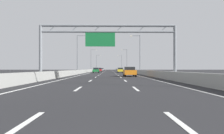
% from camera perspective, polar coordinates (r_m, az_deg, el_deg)
% --- Properties ---
extents(ground_plane, '(260.00, 260.00, 0.00)m').
position_cam_1_polar(ground_plane, '(101.45, -0.77, -1.09)').
color(ground_plane, '#262628').
extents(lane_dash_left_0, '(0.16, 3.00, 0.01)m').
position_cam_1_polar(lane_dash_left_0, '(5.47, -22.29, -13.80)').
color(lane_dash_left_0, white).
rests_on(lane_dash_left_0, ground_plane).
extents(lane_dash_left_1, '(0.16, 3.00, 0.01)m').
position_cam_1_polar(lane_dash_left_1, '(14.14, -8.67, -5.53)').
color(lane_dash_left_1, white).
rests_on(lane_dash_left_1, ground_plane).
extents(lane_dash_left_2, '(0.16, 3.00, 0.01)m').
position_cam_1_polar(lane_dash_left_2, '(23.06, -5.55, -3.53)').
color(lane_dash_left_2, white).
rests_on(lane_dash_left_2, ground_plane).
extents(lane_dash_left_3, '(0.16, 3.00, 0.01)m').
position_cam_1_polar(lane_dash_left_3, '(32.03, -4.19, -2.65)').
color(lane_dash_left_3, white).
rests_on(lane_dash_left_3, ground_plane).
extents(lane_dash_left_4, '(0.16, 3.00, 0.01)m').
position_cam_1_polar(lane_dash_left_4, '(41.01, -3.42, -2.15)').
color(lane_dash_left_4, white).
rests_on(lane_dash_left_4, ground_plane).
extents(lane_dash_left_5, '(0.16, 3.00, 0.01)m').
position_cam_1_polar(lane_dash_left_5, '(50.00, -2.92, -1.83)').
color(lane_dash_left_5, white).
rests_on(lane_dash_left_5, ground_plane).
extents(lane_dash_left_6, '(0.16, 3.00, 0.01)m').
position_cam_1_polar(lane_dash_left_6, '(58.99, -2.58, -1.61)').
color(lane_dash_left_6, white).
rests_on(lane_dash_left_6, ground_plane).
extents(lane_dash_left_7, '(0.16, 3.00, 0.01)m').
position_cam_1_polar(lane_dash_left_7, '(67.98, -2.33, -1.44)').
color(lane_dash_left_7, white).
rests_on(lane_dash_left_7, ground_plane).
extents(lane_dash_left_8, '(0.16, 3.00, 0.01)m').
position_cam_1_polar(lane_dash_left_8, '(76.98, -2.14, -1.32)').
color(lane_dash_left_8, white).
rests_on(lane_dash_left_8, ground_plane).
extents(lane_dash_left_9, '(0.16, 3.00, 0.01)m').
position_cam_1_polar(lane_dash_left_9, '(85.98, -1.99, -1.22)').
color(lane_dash_left_9, white).
rests_on(lane_dash_left_9, ground_plane).
extents(lane_dash_left_10, '(0.16, 3.00, 0.01)m').
position_cam_1_polar(lane_dash_left_10, '(94.97, -1.86, -1.14)').
color(lane_dash_left_10, white).
rests_on(lane_dash_left_10, ground_plane).
extents(lane_dash_left_11, '(0.16, 3.00, 0.01)m').
position_cam_1_polar(lane_dash_left_11, '(103.97, -1.76, -1.07)').
color(lane_dash_left_11, white).
rests_on(lane_dash_left_11, ground_plane).
extents(lane_dash_left_12, '(0.16, 3.00, 0.01)m').
position_cam_1_polar(lane_dash_left_12, '(112.97, -1.67, -1.02)').
color(lane_dash_left_12, white).
rests_on(lane_dash_left_12, ground_plane).
extents(lane_dash_left_13, '(0.16, 3.00, 0.01)m').
position_cam_1_polar(lane_dash_left_13, '(121.97, -1.60, -0.97)').
color(lane_dash_left_13, white).
rests_on(lane_dash_left_13, ground_plane).
extents(lane_dash_left_14, '(0.16, 3.00, 0.01)m').
position_cam_1_polar(lane_dash_left_14, '(130.97, -1.54, -0.93)').
color(lane_dash_left_14, white).
rests_on(lane_dash_left_14, ground_plane).
extents(lane_dash_left_15, '(0.16, 3.00, 0.01)m').
position_cam_1_polar(lane_dash_left_15, '(139.96, -1.48, -0.89)').
color(lane_dash_left_15, white).
rests_on(lane_dash_left_15, ground_plane).
extents(lane_dash_left_16, '(0.16, 3.00, 0.01)m').
position_cam_1_polar(lane_dash_left_16, '(148.96, -1.43, -0.86)').
color(lane_dash_left_16, white).
rests_on(lane_dash_left_16, ground_plane).
extents(lane_dash_left_17, '(0.16, 3.00, 0.01)m').
position_cam_1_polar(lane_dash_left_17, '(157.96, -1.39, -0.83)').
color(lane_dash_left_17, white).
rests_on(lane_dash_left_17, ground_plane).
extents(lane_dash_right_0, '(0.16, 3.00, 0.01)m').
position_cam_1_polar(lane_dash_right_0, '(5.36, 17.75, -14.07)').
color(lane_dash_right_0, white).
rests_on(lane_dash_right_0, ground_plane).
extents(lane_dash_right_1, '(0.16, 3.00, 0.01)m').
position_cam_1_polar(lane_dash_right_1, '(14.10, 6.05, -5.55)').
color(lane_dash_right_1, white).
rests_on(lane_dash_right_1, ground_plane).
extents(lane_dash_right_2, '(0.16, 3.00, 0.01)m').
position_cam_1_polar(lane_dash_right_2, '(23.04, 3.42, -3.54)').
color(lane_dash_right_2, white).
rests_on(lane_dash_right_2, ground_plane).
extents(lane_dash_right_3, '(0.16, 3.00, 0.01)m').
position_cam_1_polar(lane_dash_right_3, '(32.01, 2.27, -2.65)').
color(lane_dash_right_3, white).
rests_on(lane_dash_right_3, ground_plane).
extents(lane_dash_right_4, '(0.16, 3.00, 0.01)m').
position_cam_1_polar(lane_dash_right_4, '(41.00, 1.62, -2.15)').
color(lane_dash_right_4, white).
rests_on(lane_dash_right_4, ground_plane).
extents(lane_dash_right_5, '(0.16, 3.00, 0.01)m').
position_cam_1_polar(lane_dash_right_5, '(49.99, 1.20, -1.83)').
color(lane_dash_right_5, white).
rests_on(lane_dash_right_5, ground_plane).
extents(lane_dash_right_6, '(0.16, 3.00, 0.01)m').
position_cam_1_polar(lane_dash_right_6, '(58.98, 0.92, -1.61)').
color(lane_dash_right_6, white).
rests_on(lane_dash_right_6, ground_plane).
extents(lane_dash_right_7, '(0.16, 3.00, 0.01)m').
position_cam_1_polar(lane_dash_right_7, '(67.98, 0.70, -1.44)').
color(lane_dash_right_7, white).
rests_on(lane_dash_right_7, ground_plane).
extents(lane_dash_right_8, '(0.16, 3.00, 0.01)m').
position_cam_1_polar(lane_dash_right_8, '(76.97, 0.54, -1.32)').
color(lane_dash_right_8, white).
rests_on(lane_dash_right_8, ground_plane).
extents(lane_dash_right_9, '(0.16, 3.00, 0.01)m').
position_cam_1_polar(lane_dash_right_9, '(85.97, 0.41, -1.22)').
color(lane_dash_right_9, white).
rests_on(lane_dash_right_9, ground_plane).
extents(lane_dash_right_10, '(0.16, 3.00, 0.01)m').
position_cam_1_polar(lane_dash_right_10, '(94.97, 0.31, -1.14)').
color(lane_dash_right_10, white).
rests_on(lane_dash_right_10, ground_plane).
extents(lane_dash_right_11, '(0.16, 3.00, 0.01)m').
position_cam_1_polar(lane_dash_right_11, '(103.97, 0.22, -1.07)').
color(lane_dash_right_11, white).
rests_on(lane_dash_right_11, ground_plane).
extents(lane_dash_right_12, '(0.16, 3.00, 0.01)m').
position_cam_1_polar(lane_dash_right_12, '(112.96, 0.15, -1.02)').
color(lane_dash_right_12, white).
rests_on(lane_dash_right_12, ground_plane).
extents(lane_dash_right_13, '(0.16, 3.00, 0.01)m').
position_cam_1_polar(lane_dash_right_13, '(121.96, 0.09, -0.97)').
color(lane_dash_right_13, white).
rests_on(lane_dash_right_13, ground_plane).
extents(lane_dash_right_14, '(0.16, 3.00, 0.01)m').
position_cam_1_polar(lane_dash_right_14, '(130.96, 0.04, -0.93)').
color(lane_dash_right_14, white).
rests_on(lane_dash_right_14, ground_plane).
extents(lane_dash_right_15, '(0.16, 3.00, 0.01)m').
position_cam_1_polar(lane_dash_right_15, '(139.96, -0.01, -0.89)').
color(lane_dash_right_15, white).
rests_on(lane_dash_right_15, ground_plane).
extents(lane_dash_right_16, '(0.16, 3.00, 0.01)m').
position_cam_1_polar(lane_dash_right_16, '(148.96, -0.05, -0.86)').
color(lane_dash_right_16, white).
rests_on(lane_dash_right_16, ground_plane).
extents(lane_dash_right_17, '(0.16, 3.00, 0.01)m').
position_cam_1_polar(lane_dash_right_17, '(157.96, -0.09, -0.83)').
color(lane_dash_right_17, white).
rests_on(lane_dash_right_17, ground_plane).
extents(edge_line_left, '(0.16, 176.00, 0.01)m').
position_cam_1_polar(edge_line_left, '(89.62, -4.14, -1.18)').
color(edge_line_left, white).
rests_on(edge_line_left, ground_plane).
extents(edge_line_right, '(0.16, 176.00, 0.01)m').
position_cam_1_polar(edge_line_right, '(89.60, 2.58, -1.18)').
color(edge_line_right, white).
rests_on(edge_line_right, ground_plane).
extents(barrier_left, '(0.45, 220.00, 0.95)m').
position_cam_1_polar(barrier_left, '(111.67, -4.30, -0.78)').
color(barrier_left, '#9E9E99').
rests_on(barrier_left, ground_plane).
extents(barrier_right, '(0.45, 220.00, 0.95)m').
position_cam_1_polar(barrier_right, '(111.65, 2.78, -0.78)').
color(barrier_right, '#9E9E99').
rests_on(barrier_right, ground_plane).
extents(sign_gantry, '(15.77, 0.36, 6.36)m').
position_cam_1_polar(sign_gantry, '(25.66, -1.30, 7.57)').
color(sign_gantry, gray).
rests_on(sign_gantry, ground_plane).
extents(streetlamp_left_mid, '(2.58, 0.28, 9.50)m').
position_cam_1_polar(streetlamp_left_mid, '(55.20, -8.64, 3.91)').
color(streetlamp_left_mid, slate).
rests_on(streetlamp_left_mid, ground_plane).
extents(streetlamp_right_mid, '(2.58, 0.28, 9.50)m').
position_cam_1_polar(streetlamp_right_mid, '(55.15, 6.95, 3.91)').
color(streetlamp_right_mid, slate).
rests_on(streetlamp_right_mid, ground_plane).
extents(streetlamp_left_far, '(2.58, 0.28, 9.50)m').
position_cam_1_polar(streetlamp_left_far, '(95.58, -5.26, 2.10)').
color(streetlamp_left_far, slate).
rests_on(streetlamp_left_far, ground_plane).
extents(streetlamp_right_far, '(2.58, 0.28, 9.50)m').
position_cam_1_polar(streetlamp_right_far, '(95.56, 3.71, 2.10)').
color(streetlamp_right_far, slate).
rests_on(streetlamp_right_far, ground_plane).
extents(streetlamp_left_distant, '(2.58, 0.28, 9.50)m').
position_cam_1_polar(streetlamp_left_distant, '(136.14, -3.89, 1.36)').
color(streetlamp_left_distant, slate).
rests_on(streetlamp_left_distant, ground_plane).
extents(streetlamp_right_distant, '(2.58, 0.28, 9.50)m').
position_cam_1_polar(streetlamp_right_distant, '(136.12, 2.40, 1.36)').
color(streetlamp_right_distant, slate).
rests_on(streetlamp_right_distant, ground_plane).
extents(green_car, '(1.82, 4.49, 1.51)m').
position_cam_1_polar(green_car, '(66.15, -4.11, -0.81)').
color(green_car, '#1E7A38').
rests_on(green_car, ground_plane).
extents(red_car, '(1.82, 4.32, 1.55)m').
position_cam_1_polar(red_car, '(87.20, -3.25, -0.69)').
color(red_car, red).
rests_on(red_car, ground_plane).
extents(silver_car, '(1.77, 4.25, 1.45)m').
position_cam_1_polar(silver_car, '(119.09, -2.56, -0.62)').
color(silver_car, '#A8ADB2').
rests_on(silver_car, ground_plane).
extents(orange_car, '(1.83, 4.12, 1.53)m').
position_cam_1_polar(orange_car, '(35.31, 4.53, -1.18)').
color(orange_car, orange).
rests_on(orange_car, ground_plane).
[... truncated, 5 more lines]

